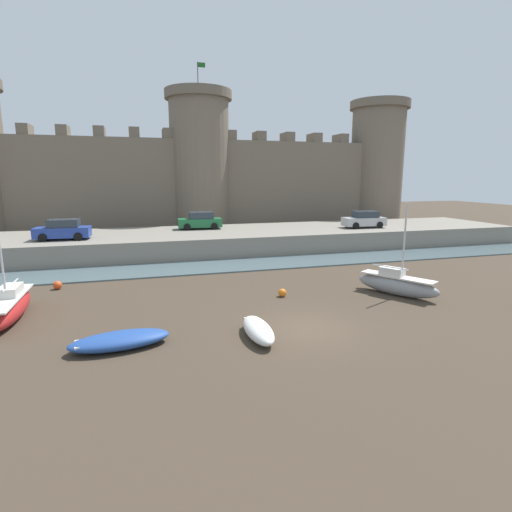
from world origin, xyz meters
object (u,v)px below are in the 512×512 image
rowboat_foreground_right (258,330)px  car_quay_centre_east (200,221)px  mooring_buoy_near_channel (58,285)px  car_quay_west (63,230)px  car_quay_centre_west (364,220)px  mooring_buoy_mid_mud (282,293)px  sailboat_near_channel_right (10,307)px  sailboat_near_channel_left (397,284)px  rowboat_foreground_centre (120,340)px

rowboat_foreground_right → car_quay_centre_east: size_ratio=0.74×
mooring_buoy_near_channel → car_quay_west: size_ratio=0.12×
rowboat_foreground_right → car_quay_centre_west: bearing=49.7°
mooring_buoy_near_channel → mooring_buoy_mid_mud: size_ratio=1.11×
car_quay_west → car_quay_centre_east: (11.43, 3.70, 0.00)m
sailboat_near_channel_right → rowboat_foreground_right: size_ratio=1.96×
rowboat_foreground_right → car_quay_centre_east: bearing=87.6°
sailboat_near_channel_right → car_quay_west: sailboat_near_channel_right is taller
mooring_buoy_near_channel → mooring_buoy_mid_mud: 13.50m
rowboat_foreground_right → mooring_buoy_mid_mud: (2.96, 5.27, -0.13)m
sailboat_near_channel_right → rowboat_foreground_right: bearing=-26.4°
rowboat_foreground_right → car_quay_centre_west: car_quay_centre_west is taller
mooring_buoy_near_channel → car_quay_centre_west: bearing=19.3°
rowboat_foreground_right → mooring_buoy_mid_mud: rowboat_foreground_right is taller
car_quay_west → sailboat_near_channel_right: bearing=-90.6°
sailboat_near_channel_left → mooring_buoy_mid_mud: 6.57m
rowboat_foreground_centre → car_quay_centre_east: (6.47, 22.45, 2.19)m
mooring_buoy_near_channel → rowboat_foreground_right: bearing=-47.6°
rowboat_foreground_centre → car_quay_centre_west: bearing=40.7°
mooring_buoy_mid_mud → sailboat_near_channel_left: bearing=-13.0°
sailboat_near_channel_right → car_quay_centre_west: (27.23, 14.29, 1.87)m
sailboat_near_channel_left → car_quay_west: (-19.84, 15.48, 1.87)m
car_quay_centre_west → car_quay_west: bearing=-179.4°
car_quay_centre_west → car_quay_centre_east: bearing=167.7°
mooring_buoy_near_channel → car_quay_centre_west: size_ratio=0.12×
rowboat_foreground_right → rowboat_foreground_centre: 5.54m
mooring_buoy_near_channel → mooring_buoy_mid_mud: bearing=-22.5°
car_quay_west → mooring_buoy_mid_mud: bearing=-46.2°
sailboat_near_channel_right → car_quay_centre_east: sailboat_near_channel_right is taller
mooring_buoy_near_channel → car_quay_west: (-0.97, 8.85, 2.26)m
car_quay_centre_east → sailboat_near_channel_right: bearing=-123.2°
car_quay_west → rowboat_foreground_centre: bearing=-75.2°
mooring_buoy_mid_mud → car_quay_centre_east: 17.98m
sailboat_near_channel_left → mooring_buoy_mid_mud: size_ratio=11.50×
sailboat_near_channel_right → car_quay_centre_east: (11.57, 17.70, 1.87)m
sailboat_near_channel_right → car_quay_centre_west: 30.81m
mooring_buoy_mid_mud → car_quay_centre_east: bearing=96.5°
sailboat_near_channel_right → mooring_buoy_mid_mud: size_ratio=13.15×
car_quay_west → car_quay_centre_east: same height
sailboat_near_channel_right → car_quay_centre_east: size_ratio=1.44×
rowboat_foreground_right → car_quay_west: car_quay_west is taller
car_quay_centre_east → car_quay_centre_west: bearing=-12.3°
sailboat_near_channel_right → mooring_buoy_near_channel: (1.11, 5.15, -0.39)m
sailboat_near_channel_left → sailboat_near_channel_right: bearing=175.8°
sailboat_near_channel_right → car_quay_west: bearing=89.4°
car_quay_centre_east → mooring_buoy_mid_mud: bearing=-83.5°
mooring_buoy_mid_mud → car_quay_west: size_ratio=0.11×
mooring_buoy_near_channel → rowboat_foreground_centre: bearing=-68.0°
sailboat_near_channel_left → rowboat_foreground_centre: size_ratio=1.32×
rowboat_foreground_centre → mooring_buoy_mid_mud: (8.48, 4.74, -0.10)m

